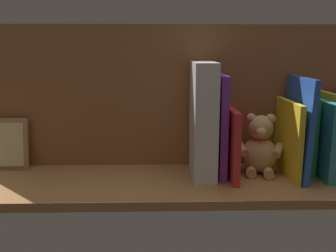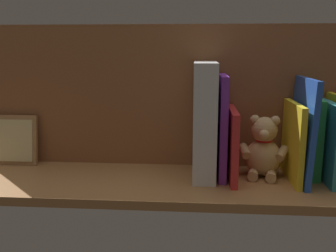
# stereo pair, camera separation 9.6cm
# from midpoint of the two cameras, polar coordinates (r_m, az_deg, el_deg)

# --- Properties ---
(ground_plane) EXTENTS (1.15, 0.30, 0.02)m
(ground_plane) POSITION_cam_midpoint_polar(r_m,az_deg,el_deg) (1.00, 2.77, -8.53)
(ground_plane) COLOR #9E6B3D
(shelf_back_panel) EXTENTS (1.15, 0.02, 0.40)m
(shelf_back_panel) POSITION_cam_midpoint_polar(r_m,az_deg,el_deg) (1.08, 3.08, 4.42)
(shelf_back_panel) COLOR #925934
(shelf_back_panel) RESTS_ON ground_plane
(book_2) EXTENTS (0.01, 0.14, 0.22)m
(book_2) POSITION_cam_midpoint_polar(r_m,az_deg,el_deg) (1.09, 26.08, -1.48)
(book_2) COLOR yellow
(book_2) RESTS_ON ground_plane
(book_3) EXTENTS (0.02, 0.18, 0.20)m
(book_3) POSITION_cam_midpoint_polar(r_m,az_deg,el_deg) (1.06, 25.18, -2.15)
(book_3) COLOR teal
(book_3) RESTS_ON ground_plane
(book_4) EXTENTS (0.03, 0.13, 0.21)m
(book_4) POSITION_cam_midpoint_polar(r_m,az_deg,el_deg) (1.08, 22.97, -1.65)
(book_4) COLOR green
(book_4) RESTS_ON ground_plane
(book_5) EXTENTS (0.02, 0.19, 0.26)m
(book_5) POSITION_cam_midpoint_polar(r_m,az_deg,el_deg) (1.03, 22.09, -0.60)
(book_5) COLOR blue
(book_5) RESTS_ON ground_plane
(book_6) EXTENTS (0.01, 0.19, 0.20)m
(book_6) POSITION_cam_midpoint_polar(r_m,az_deg,el_deg) (1.03, 20.75, -2.22)
(book_6) COLOR yellow
(book_6) RESTS_ON ground_plane
(teddy_bear) EXTENTS (0.13, 0.12, 0.16)m
(teddy_bear) POSITION_cam_midpoint_polar(r_m,az_deg,el_deg) (1.04, 16.69, -3.43)
(teddy_bear) COLOR tan
(teddy_bear) RESTS_ON ground_plane
(book_7) EXTENTS (0.02, 0.19, 0.18)m
(book_7) POSITION_cam_midpoint_polar(r_m,az_deg,el_deg) (1.00, 12.30, -2.66)
(book_7) COLOR red
(book_7) RESTS_ON ground_plane
(book_8) EXTENTS (0.02, 0.15, 0.27)m
(book_8) POSITION_cam_midpoint_polar(r_m,az_deg,el_deg) (1.01, 10.83, -0.07)
(book_8) COLOR purple
(book_8) RESTS_ON ground_plane
(dictionary_thick_white) EXTENTS (0.06, 0.17, 0.30)m
(dictionary_thick_white) POSITION_cam_midpoint_polar(r_m,az_deg,el_deg) (0.99, 8.28, 0.80)
(dictionary_thick_white) COLOR white
(dictionary_thick_white) RESTS_ON ground_plane
(picture_frame_leaning) EXTENTS (0.13, 0.04, 0.14)m
(picture_frame_leaning) POSITION_cam_midpoint_polar(r_m,az_deg,el_deg) (1.17, -19.88, -2.02)
(picture_frame_leaning) COLOR #A87A4C
(picture_frame_leaning) RESTS_ON ground_plane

